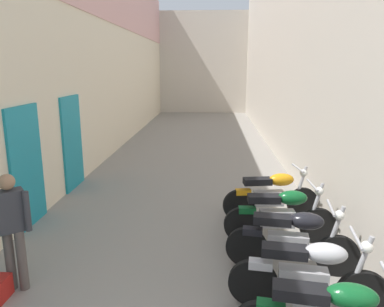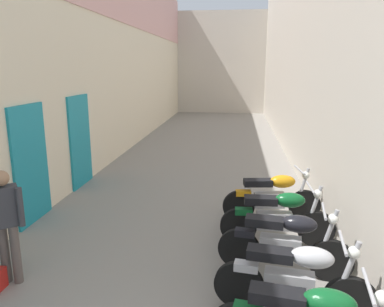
{
  "view_description": "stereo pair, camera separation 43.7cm",
  "coord_description": "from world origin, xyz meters",
  "views": [
    {
      "loc": [
        0.63,
        -0.61,
        2.85
      ],
      "look_at": [
        0.26,
        6.04,
        1.29
      ],
      "focal_mm": 34.53,
      "sensor_mm": 36.0,
      "label": 1
    },
    {
      "loc": [
        1.06,
        -0.57,
        2.85
      ],
      "look_at": [
        0.26,
        6.04,
        1.29
      ],
      "focal_mm": 34.53,
      "sensor_mm": 36.0,
      "label": 2
    }
  ],
  "objects": [
    {
      "name": "ground_plane",
      "position": [
        0.0,
        9.46,
        0.0
      ],
      "size": [
        38.92,
        38.92,
        0.0
      ],
      "primitive_type": "plane",
      "color": "gray"
    },
    {
      "name": "building_left",
      "position": [
        -2.9,
        11.4,
        3.82
      ],
      "size": [
        0.45,
        22.92,
        7.59
      ],
      "color": "beige",
      "rests_on": "ground"
    },
    {
      "name": "building_right",
      "position": [
        2.91,
        11.46,
        3.35
      ],
      "size": [
        0.45,
        22.92,
        6.69
      ],
      "color": "beige",
      "rests_on": "ground"
    },
    {
      "name": "building_far_end",
      "position": [
        0.0,
        23.92,
        3.09
      ],
      "size": [
        8.42,
        2.0,
        6.17
      ],
      "primitive_type": "cube",
      "color": "beige",
      "rests_on": "ground"
    },
    {
      "name": "motorcycle_third",
      "position": [
        1.77,
        3.33,
        0.5
      ],
      "size": [
        1.84,
        0.58,
        1.04
      ],
      "color": "black",
      "rests_on": "ground"
    },
    {
      "name": "motorcycle_fourth",
      "position": [
        1.77,
        4.24,
        0.5
      ],
      "size": [
        1.84,
        0.58,
        1.04
      ],
      "color": "black",
      "rests_on": "ground"
    },
    {
      "name": "motorcycle_fifth",
      "position": [
        1.77,
        5.14,
        0.5
      ],
      "size": [
        1.85,
        0.58,
        1.04
      ],
      "color": "black",
      "rests_on": "ground"
    },
    {
      "name": "motorcycle_sixth",
      "position": [
        1.77,
        6.11,
        0.5
      ],
      "size": [
        1.84,
        0.58,
        1.04
      ],
      "color": "black",
      "rests_on": "ground"
    },
    {
      "name": "pedestrian_mid_alley",
      "position": [
        -1.9,
        3.6,
        0.92
      ],
      "size": [
        0.52,
        0.37,
        1.57
      ],
      "color": "#564C47",
      "rests_on": "ground"
    }
  ]
}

